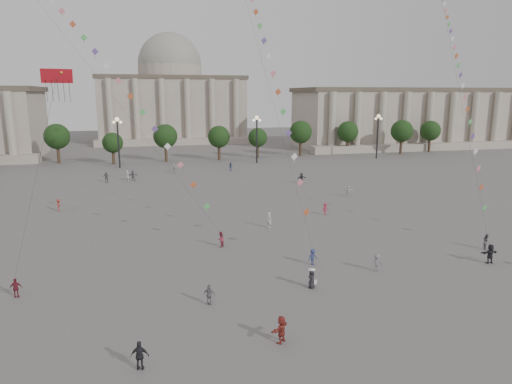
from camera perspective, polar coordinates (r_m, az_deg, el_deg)
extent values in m
plane|color=#5B5856|center=(34.98, 4.02, -13.67)|extent=(360.00, 360.00, 0.00)
cube|color=#A19487|center=(151.21, 20.54, 8.57)|extent=(80.00, 22.00, 16.00)
cube|color=brown|center=(151.04, 20.78, 11.82)|extent=(81.60, 22.44, 1.20)
cube|color=#A19487|center=(141.18, 23.28, 5.31)|extent=(84.00, 4.00, 2.00)
cube|color=#A19487|center=(160.34, -10.49, 10.00)|extent=(46.00, 30.00, 20.00)
cube|color=brown|center=(160.35, -10.64, 13.78)|extent=(46.92, 30.60, 1.20)
cube|color=#A19487|center=(143.99, -9.93, 6.22)|extent=(48.30, 4.00, 2.00)
cylinder|color=#A19487|center=(160.42, -10.67, 14.46)|extent=(21.00, 21.00, 5.00)
sphere|color=gray|center=(160.56, -10.70, 15.35)|extent=(21.00, 21.00, 21.00)
cylinder|color=#3C2A1E|center=(110.63, -24.30, 4.02)|extent=(0.70, 0.70, 3.52)
sphere|color=black|center=(110.25, -24.47, 5.91)|extent=(5.12, 5.12, 5.12)
cylinder|color=#3C2A1E|center=(109.09, -18.09, 4.39)|extent=(0.70, 0.70, 3.52)
sphere|color=black|center=(108.70, -18.22, 6.31)|extent=(5.12, 5.12, 5.12)
cylinder|color=#3C2A1E|center=(108.85, -11.77, 4.72)|extent=(0.70, 0.70, 3.52)
sphere|color=black|center=(108.46, -11.85, 6.64)|extent=(5.12, 5.12, 5.12)
cylinder|color=#3C2A1E|center=(109.93, -5.49, 4.98)|extent=(0.70, 0.70, 3.52)
sphere|color=black|center=(109.54, -5.53, 6.89)|extent=(5.12, 5.12, 5.12)
cylinder|color=#3C2A1E|center=(112.29, 0.60, 5.18)|extent=(0.70, 0.70, 3.52)
sphere|color=black|center=(111.91, 0.61, 7.06)|extent=(5.12, 5.12, 5.12)
cylinder|color=#3C2A1E|center=(115.85, 6.39, 5.32)|extent=(0.70, 0.70, 3.52)
sphere|color=black|center=(115.48, 6.43, 7.14)|extent=(5.12, 5.12, 5.12)
cylinder|color=#3C2A1E|center=(120.50, 11.77, 5.40)|extent=(0.70, 0.70, 3.52)
sphere|color=black|center=(120.15, 11.85, 7.15)|extent=(5.12, 5.12, 5.12)
cylinder|color=#3C2A1E|center=(126.13, 16.72, 5.43)|extent=(0.70, 0.70, 3.52)
sphere|color=black|center=(125.80, 16.82, 7.10)|extent=(5.12, 5.12, 5.12)
cylinder|color=#3C2A1E|center=(132.61, 21.22, 5.43)|extent=(0.70, 0.70, 3.52)
sphere|color=black|center=(132.29, 21.34, 7.01)|extent=(5.12, 5.12, 5.12)
cylinder|color=#262628|center=(100.60, -16.81, 5.73)|extent=(0.36, 0.36, 10.00)
sphere|color=#FFE5B2|center=(100.21, -16.99, 8.69)|extent=(0.90, 0.90, 0.90)
sphere|color=#FFE5B2|center=(100.28, -17.37, 8.32)|extent=(0.60, 0.60, 0.60)
sphere|color=#FFE5B2|center=(100.21, -16.56, 8.37)|extent=(0.60, 0.60, 0.60)
cylinder|color=#262628|center=(103.49, 0.10, 6.41)|extent=(0.36, 0.36, 10.00)
sphere|color=#FFE5B2|center=(103.11, 0.10, 9.28)|extent=(0.90, 0.90, 0.90)
sphere|color=#FFE5B2|center=(102.98, -0.28, 8.94)|extent=(0.60, 0.60, 0.60)
sphere|color=#FFE5B2|center=(103.32, 0.48, 8.95)|extent=(0.60, 0.60, 0.60)
cylinder|color=#262628|center=(114.46, 14.94, 6.54)|extent=(0.36, 0.36, 10.00)
sphere|color=#FFE5B2|center=(114.12, 15.08, 9.14)|extent=(0.90, 0.90, 0.90)
sphere|color=#FFE5B2|center=(113.81, 14.75, 8.85)|extent=(0.60, 0.60, 0.60)
sphere|color=#FFE5B2|center=(114.48, 15.37, 8.83)|extent=(0.60, 0.60, 0.60)
imported|color=#374B7C|center=(92.92, -3.21, 3.18)|extent=(1.12, 0.75, 1.77)
imported|color=black|center=(47.29, 27.22, -6.88)|extent=(1.70, 0.58, 1.82)
imported|color=beige|center=(92.10, -10.18, 2.95)|extent=(1.78, 1.13, 1.83)
imported|color=slate|center=(41.66, 14.89, -8.56)|extent=(1.06, 0.65, 1.59)
imported|color=silver|center=(70.88, 11.47, 0.12)|extent=(1.59, 0.98, 1.63)
imported|color=#9F2B3F|center=(59.48, 8.65, -2.10)|extent=(1.13, 0.86, 1.54)
imported|color=#232228|center=(80.08, 5.71, 1.72)|extent=(1.71, 0.67, 1.81)
imported|color=silver|center=(85.27, -15.73, 1.98)|extent=(0.61, 0.78, 1.88)
imported|color=slate|center=(84.91, -15.12, 2.00)|extent=(1.88, 1.03, 1.93)
imported|color=silver|center=(53.09, 1.69, -3.52)|extent=(0.63, 0.78, 1.85)
imported|color=#5C5D61|center=(84.71, -18.21, 1.77)|extent=(1.14, 0.54, 1.88)
imported|color=#9A322A|center=(66.15, -23.43, -1.50)|extent=(0.64, 1.07, 1.62)
imported|color=maroon|center=(39.89, -27.80, -10.57)|extent=(0.91, 0.38, 1.54)
imported|color=#222328|center=(27.88, -14.31, -19.21)|extent=(1.09, 0.64, 1.73)
imported|color=maroon|center=(29.66, 3.18, -16.77)|extent=(1.58, 1.45, 1.76)
imported|color=slate|center=(34.51, -5.86, -12.67)|extent=(0.97, 0.79, 1.55)
imported|color=#99293E|center=(46.66, -4.44, -5.91)|extent=(0.95, 0.99, 1.62)
imported|color=navy|center=(42.11, 7.11, -8.06)|extent=(1.09, 0.80, 1.50)
imported|color=slate|center=(51.34, 26.85, -5.54)|extent=(0.89, 0.97, 1.60)
imported|color=black|center=(37.32, 6.98, -10.71)|extent=(0.90, 0.89, 1.57)
cone|color=white|center=(37.00, 7.02, -9.52)|extent=(0.52, 0.52, 0.14)
cylinder|color=white|center=(37.03, 7.01, -9.61)|extent=(0.60, 0.60, 0.02)
cube|color=white|center=(37.36, 7.42, -11.09)|extent=(0.22, 0.10, 0.35)
cube|color=red|center=(37.68, -23.65, 13.15)|extent=(2.26, 0.91, 1.02)
cube|color=#178240|center=(37.70, -24.23, 13.48)|extent=(0.38, 0.25, 0.34)
cube|color=#2038B2|center=(37.59, -23.15, 13.58)|extent=(0.38, 0.25, 0.34)
sphere|color=gold|center=(37.67, -24.24, 13.48)|extent=(0.20, 0.20, 0.20)
sphere|color=gold|center=(37.55, -23.16, 13.58)|extent=(0.20, 0.20, 0.20)
cylinder|color=#3F3F3F|center=(37.86, -25.85, 1.56)|extent=(0.02, 0.02, 15.52)
cylinder|color=#3F3F3F|center=(60.52, -24.02, 18.96)|extent=(0.02, 0.02, 63.01)
cube|color=#55B95E|center=(46.65, -6.16, -1.76)|extent=(0.76, 0.25, 0.76)
cube|color=#BE562C|center=(47.13, -7.82, 0.93)|extent=(0.76, 0.25, 0.76)
cube|color=pink|center=(47.78, -9.43, 3.36)|extent=(0.76, 0.25, 0.76)
cube|color=white|center=(48.56, -11.00, 5.62)|extent=(0.76, 0.25, 0.76)
cube|color=#6A4B97|center=(49.46, -12.53, 7.71)|extent=(0.76, 0.25, 0.76)
cube|color=#55B95E|center=(50.45, -14.01, 9.66)|extent=(0.76, 0.25, 0.76)
cube|color=#BE562C|center=(51.53, -15.44, 11.48)|extent=(0.76, 0.25, 0.76)
cube|color=pink|center=(52.68, -16.83, 13.18)|extent=(0.76, 0.25, 0.76)
cube|color=white|center=(53.91, -18.18, 14.76)|extent=(0.76, 0.25, 0.76)
cube|color=#6A4B97|center=(55.21, -19.47, 16.23)|extent=(0.76, 0.25, 0.76)
cube|color=#55B95E|center=(56.56, -20.73, 17.61)|extent=(0.76, 0.25, 0.76)
cube|color=#BE562C|center=(57.96, -21.94, 18.89)|extent=(0.76, 0.25, 0.76)
cube|color=pink|center=(59.41, -23.10, 20.09)|extent=(0.76, 0.25, 0.76)
cube|color=#BE562C|center=(42.54, 6.34, -2.48)|extent=(0.76, 0.25, 0.76)
cube|color=pink|center=(43.60, 5.55, 1.19)|extent=(0.76, 0.25, 0.76)
cube|color=white|center=(44.86, 4.81, 4.43)|extent=(0.76, 0.25, 0.76)
cube|color=#6A4B97|center=(46.28, 4.10, 7.35)|extent=(0.76, 0.25, 0.76)
cube|color=#55B95E|center=(47.82, 3.42, 10.00)|extent=(0.76, 0.25, 0.76)
cube|color=#BE562C|center=(49.45, 2.77, 12.40)|extent=(0.76, 0.25, 0.76)
cube|color=pink|center=(51.18, 2.16, 14.58)|extent=(0.76, 0.25, 0.76)
cube|color=white|center=(52.97, 1.57, 16.58)|extent=(0.76, 0.25, 0.76)
cube|color=#6A4B97|center=(54.82, 1.02, 18.40)|extent=(0.76, 0.25, 0.76)
cube|color=#55B95E|center=(56.73, 0.49, 20.07)|extent=(0.76, 0.25, 0.76)
cube|color=#BE562C|center=(58.68, -0.02, 21.60)|extent=(0.76, 0.25, 0.76)
cylinder|color=#3F3F3F|center=(71.25, 23.64, 13.82)|extent=(0.02, 0.02, 56.46)
cube|color=#55B95E|center=(52.35, 26.66, -1.81)|extent=(0.76, 0.25, 0.76)
cube|color=#BE562C|center=(53.76, 26.35, 0.57)|extent=(0.76, 0.25, 0.76)
cube|color=pink|center=(55.28, 26.05, 2.67)|extent=(0.76, 0.25, 0.76)
cube|color=white|center=(56.87, 25.76, 4.58)|extent=(0.76, 0.25, 0.76)
cube|color=#6A4B97|center=(58.54, 25.47, 6.32)|extent=(0.76, 0.25, 0.76)
cube|color=#55B95E|center=(60.26, 25.20, 7.92)|extent=(0.76, 0.25, 0.76)
cube|color=#BE562C|center=(62.02, 24.94, 9.40)|extent=(0.76, 0.25, 0.76)
cube|color=pink|center=(63.83, 24.68, 10.76)|extent=(0.76, 0.25, 0.76)
cube|color=white|center=(65.67, 24.44, 12.03)|extent=(0.76, 0.25, 0.76)
cube|color=#6A4B97|center=(67.54, 24.21, 13.20)|extent=(0.76, 0.25, 0.76)
cube|color=#55B95E|center=(69.44, 23.98, 14.30)|extent=(0.76, 0.25, 0.76)
cube|color=#BE562C|center=(71.36, 23.77, 15.32)|extent=(0.76, 0.25, 0.76)
cube|color=pink|center=(73.31, 23.56, 16.27)|extent=(0.76, 0.25, 0.76)
cube|color=white|center=(75.27, 23.36, 17.17)|extent=(0.76, 0.25, 0.76)
cube|color=#6A4B97|center=(77.25, 23.17, 18.00)|extent=(0.76, 0.25, 0.76)
cube|color=#55B95E|center=(79.24, 22.98, 18.79)|extent=(0.76, 0.25, 0.76)
cube|color=#BE562C|center=(81.24, 22.80, 19.53)|extent=(0.76, 0.25, 0.76)
cube|color=pink|center=(83.26, 22.63, 20.22)|extent=(0.76, 0.25, 0.76)
cube|color=white|center=(85.29, 22.47, 20.88)|extent=(0.76, 0.25, 0.76)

